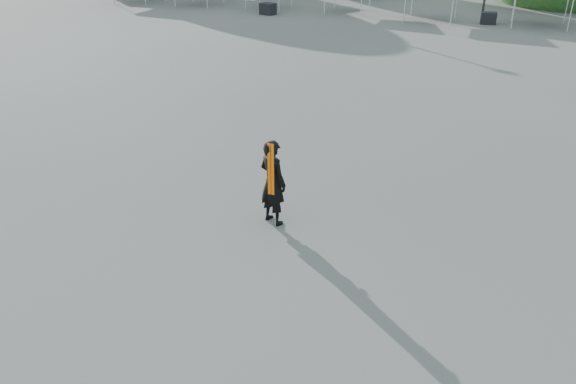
% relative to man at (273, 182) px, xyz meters
% --- Properties ---
extents(ground, '(120.00, 120.00, 0.00)m').
position_rel_man_xyz_m(ground, '(-0.21, 0.86, -0.99)').
color(ground, '#474442').
rests_on(ground, ground).
extents(man, '(0.85, 0.73, 1.97)m').
position_rel_man_xyz_m(man, '(0.00, 0.00, 0.00)').
color(man, black).
rests_on(man, ground).
extents(crate_west, '(1.14, 0.99, 0.76)m').
position_rel_man_xyz_m(crate_west, '(-11.08, 26.86, -0.61)').
color(crate_west, black).
rests_on(crate_west, ground).
extents(crate_mid, '(0.99, 0.81, 0.72)m').
position_rel_man_xyz_m(crate_mid, '(3.34, 28.25, -0.63)').
color(crate_mid, black).
rests_on(crate_mid, ground).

